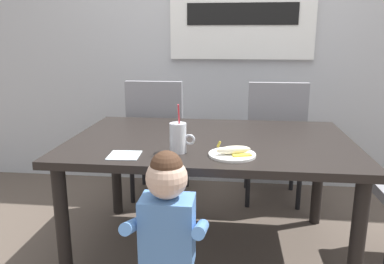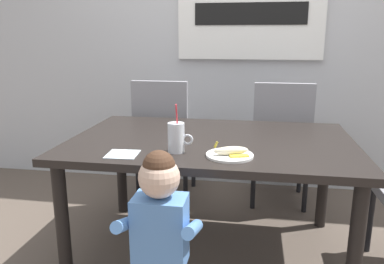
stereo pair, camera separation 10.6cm
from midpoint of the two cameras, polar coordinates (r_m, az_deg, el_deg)
name	(u,v)px [view 1 (the left image)]	position (r m, az deg, el deg)	size (l,w,h in m)	color
ground_plane	(209,249)	(2.45, 1.29, -17.19)	(24.00, 24.00, 0.00)	brown
back_wall	(222,15)	(3.30, 3.51, 17.16)	(6.40, 0.17, 2.90)	silver
dining_table	(210,151)	(2.19, 1.38, -2.95)	(1.59, 1.04, 0.71)	black
dining_chair_left	(158,133)	(2.97, -6.17, -0.21)	(0.44, 0.44, 0.96)	gray
dining_chair_right	(274,136)	(2.94, 11.26, -0.59)	(0.44, 0.45, 0.96)	gray
toddler_standing	(167,224)	(1.61, -5.65, -13.53)	(0.33, 0.24, 0.84)	#3F4760
milk_cup	(178,139)	(1.89, -3.68, -1.13)	(0.13, 0.08, 0.25)	silver
snack_plate	(232,155)	(1.86, 4.41, -3.41)	(0.23, 0.23, 0.01)	white
peeled_banana	(234,150)	(1.84, 4.70, -2.77)	(0.18, 0.12, 0.07)	#F4EAC6
paper_napkin	(124,155)	(1.89, -11.71, -3.45)	(0.15, 0.15, 0.00)	silver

